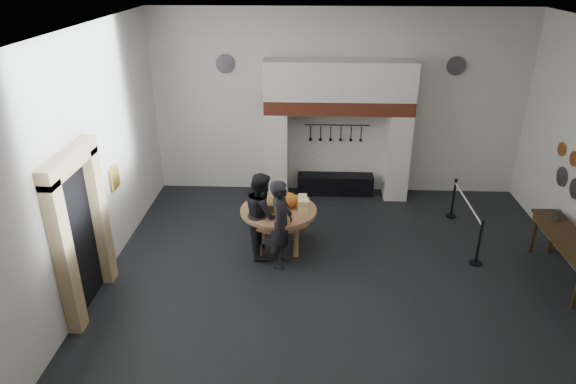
{
  "coord_description": "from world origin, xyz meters",
  "views": [
    {
      "loc": [
        -0.67,
        -8.22,
        5.53
      ],
      "look_at": [
        -1.07,
        0.82,
        1.35
      ],
      "focal_mm": 32.0,
      "sensor_mm": 36.0,
      "label": 1
    }
  ],
  "objects_px": {
    "visitor_far": "(262,214)",
    "barrier_post_far": "(453,199)",
    "iron_range": "(335,184)",
    "side_table": "(570,237)",
    "barrier_post_near": "(479,244)",
    "work_table": "(279,211)",
    "visitor_near": "(281,224)"
  },
  "relations": [
    {
      "from": "iron_range",
      "to": "side_table",
      "type": "distance_m",
      "value": 5.5
    },
    {
      "from": "iron_range",
      "to": "barrier_post_far",
      "type": "bearing_deg",
      "value": -23.99
    },
    {
      "from": "work_table",
      "to": "visitor_far",
      "type": "height_order",
      "value": "visitor_far"
    },
    {
      "from": "work_table",
      "to": "iron_range",
      "type": "bearing_deg",
      "value": 64.81
    },
    {
      "from": "iron_range",
      "to": "visitor_near",
      "type": "distance_m",
      "value": 3.61
    },
    {
      "from": "visitor_far",
      "to": "work_table",
      "type": "bearing_deg",
      "value": -63.69
    },
    {
      "from": "iron_range",
      "to": "visitor_far",
      "type": "xyz_separation_m",
      "value": [
        -1.58,
        -2.95,
        0.62
      ]
    },
    {
      "from": "iron_range",
      "to": "side_table",
      "type": "xyz_separation_m",
      "value": [
        4.1,
        -3.61,
        0.62
      ]
    },
    {
      "from": "visitor_far",
      "to": "side_table",
      "type": "distance_m",
      "value": 5.72
    },
    {
      "from": "side_table",
      "to": "barrier_post_near",
      "type": "bearing_deg",
      "value": 163.55
    },
    {
      "from": "iron_range",
      "to": "visitor_near",
      "type": "xyz_separation_m",
      "value": [
        -1.18,
        -3.35,
        0.64
      ]
    },
    {
      "from": "iron_range",
      "to": "barrier_post_near",
      "type": "bearing_deg",
      "value": -50.17
    },
    {
      "from": "iron_range",
      "to": "barrier_post_far",
      "type": "relative_size",
      "value": 2.11
    },
    {
      "from": "iron_range",
      "to": "visitor_far",
      "type": "height_order",
      "value": "visitor_far"
    },
    {
      "from": "work_table",
      "to": "side_table",
      "type": "bearing_deg",
      "value": -9.56
    },
    {
      "from": "work_table",
      "to": "barrier_post_far",
      "type": "xyz_separation_m",
      "value": [
        3.92,
        1.52,
        -0.39
      ]
    },
    {
      "from": "barrier_post_far",
      "to": "side_table",
      "type": "bearing_deg",
      "value": -59.19
    },
    {
      "from": "visitor_far",
      "to": "barrier_post_near",
      "type": "relative_size",
      "value": 1.94
    },
    {
      "from": "barrier_post_far",
      "to": "visitor_far",
      "type": "bearing_deg",
      "value": -157.27
    },
    {
      "from": "work_table",
      "to": "barrier_post_near",
      "type": "xyz_separation_m",
      "value": [
        3.92,
        -0.48,
        -0.39
      ]
    },
    {
      "from": "barrier_post_near",
      "to": "barrier_post_far",
      "type": "relative_size",
      "value": 1.0
    },
    {
      "from": "iron_range",
      "to": "work_table",
      "type": "height_order",
      "value": "work_table"
    },
    {
      "from": "work_table",
      "to": "side_table",
      "type": "xyz_separation_m",
      "value": [
        5.37,
        -0.9,
        0.03
      ]
    },
    {
      "from": "visitor_far",
      "to": "barrier_post_far",
      "type": "xyz_separation_m",
      "value": [
        4.23,
        1.77,
        -0.42
      ]
    },
    {
      "from": "visitor_near",
      "to": "barrier_post_near",
      "type": "distance_m",
      "value": 3.86
    },
    {
      "from": "visitor_near",
      "to": "side_table",
      "type": "bearing_deg",
      "value": -79.23
    },
    {
      "from": "visitor_far",
      "to": "side_table",
      "type": "height_order",
      "value": "visitor_far"
    },
    {
      "from": "iron_range",
      "to": "barrier_post_far",
      "type": "xyz_separation_m",
      "value": [
        2.65,
        -1.18,
        0.2
      ]
    },
    {
      "from": "barrier_post_far",
      "to": "visitor_near",
      "type": "bearing_deg",
      "value": -150.45
    },
    {
      "from": "work_table",
      "to": "visitor_near",
      "type": "height_order",
      "value": "visitor_near"
    },
    {
      "from": "barrier_post_near",
      "to": "barrier_post_far",
      "type": "distance_m",
      "value": 2.0
    },
    {
      "from": "visitor_near",
      "to": "visitor_far",
      "type": "height_order",
      "value": "visitor_near"
    }
  ]
}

